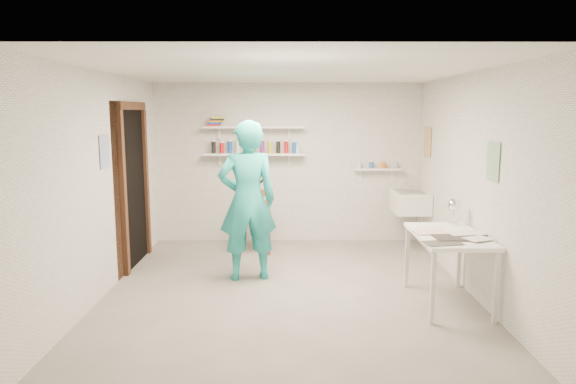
{
  "coord_description": "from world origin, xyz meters",
  "views": [
    {
      "loc": [
        -0.02,
        -5.5,
        1.97
      ],
      "look_at": [
        0.0,
        0.4,
        1.05
      ],
      "focal_mm": 32.0,
      "sensor_mm": 36.0,
      "label": 1
    }
  ],
  "objects_px": {
    "wall_clock": "(253,172)",
    "work_table": "(447,269)",
    "man": "(248,201)",
    "desk_lamp": "(454,205)",
    "wooden_chair": "(255,218)",
    "belfast_sink": "(410,202)"
  },
  "relations": [
    {
      "from": "wall_clock",
      "to": "work_table",
      "type": "bearing_deg",
      "value": -39.45
    },
    {
      "from": "man",
      "to": "desk_lamp",
      "type": "bearing_deg",
      "value": 157.9
    },
    {
      "from": "wooden_chair",
      "to": "belfast_sink",
      "type": "bearing_deg",
      "value": 0.98
    },
    {
      "from": "man",
      "to": "wall_clock",
      "type": "distance_m",
      "value": 0.38
    },
    {
      "from": "man",
      "to": "wooden_chair",
      "type": "height_order",
      "value": "man"
    },
    {
      "from": "belfast_sink",
      "to": "work_table",
      "type": "distance_m",
      "value": 2.15
    },
    {
      "from": "work_table",
      "to": "desk_lamp",
      "type": "distance_m",
      "value": 0.76
    },
    {
      "from": "wooden_chair",
      "to": "desk_lamp",
      "type": "bearing_deg",
      "value": -36.03
    },
    {
      "from": "wooden_chair",
      "to": "work_table",
      "type": "xyz_separation_m",
      "value": [
        2.11,
        -2.02,
        -0.12
      ]
    },
    {
      "from": "desk_lamp",
      "to": "work_table",
      "type": "bearing_deg",
      "value": -112.42
    },
    {
      "from": "belfast_sink",
      "to": "wooden_chair",
      "type": "bearing_deg",
      "value": -177.39
    },
    {
      "from": "wall_clock",
      "to": "desk_lamp",
      "type": "xyz_separation_m",
      "value": [
        2.25,
        -0.6,
        -0.29
      ]
    },
    {
      "from": "belfast_sink",
      "to": "wooden_chair",
      "type": "relative_size",
      "value": 0.6
    },
    {
      "from": "belfast_sink",
      "to": "desk_lamp",
      "type": "xyz_separation_m",
      "value": [
        0.07,
        -1.67,
        0.27
      ]
    },
    {
      "from": "work_table",
      "to": "man",
      "type": "bearing_deg",
      "value": 158.44
    },
    {
      "from": "wall_clock",
      "to": "wooden_chair",
      "type": "bearing_deg",
      "value": 79.9
    },
    {
      "from": "belfast_sink",
      "to": "desk_lamp",
      "type": "relative_size",
      "value": 4.29
    },
    {
      "from": "man",
      "to": "desk_lamp",
      "type": "height_order",
      "value": "man"
    },
    {
      "from": "belfast_sink",
      "to": "desk_lamp",
      "type": "height_order",
      "value": "desk_lamp"
    },
    {
      "from": "wall_clock",
      "to": "wooden_chair",
      "type": "xyz_separation_m",
      "value": [
        -0.04,
        0.97,
        -0.76
      ]
    },
    {
      "from": "work_table",
      "to": "desk_lamp",
      "type": "height_order",
      "value": "desk_lamp"
    },
    {
      "from": "wall_clock",
      "to": "desk_lamp",
      "type": "height_order",
      "value": "wall_clock"
    }
  ]
}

